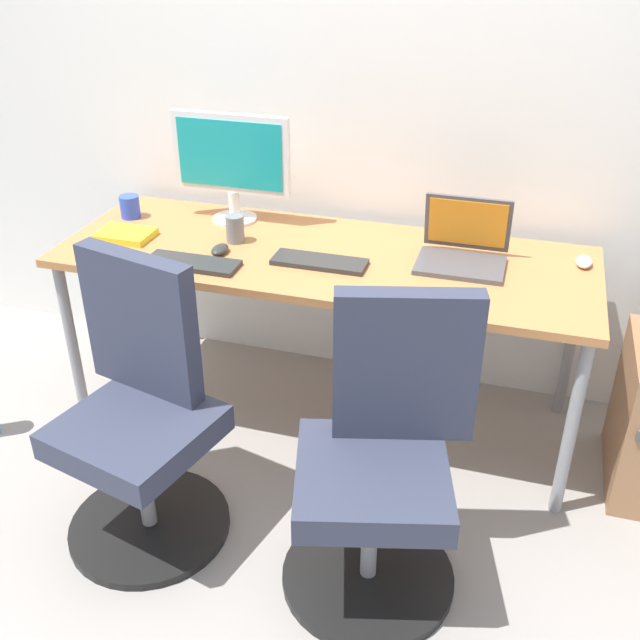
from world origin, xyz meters
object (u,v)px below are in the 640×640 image
at_px(coffee_mug, 130,207).
at_px(open_laptop, 463,248).
at_px(office_chair_right, 382,464).
at_px(office_chair_left, 141,417).
at_px(desktop_monitor, 231,160).

bearing_deg(coffee_mug, open_laptop, -1.86).
bearing_deg(coffee_mug, office_chair_right, -34.07).
relative_size(office_chair_left, open_laptop, 3.03).
relative_size(office_chair_right, desktop_monitor, 1.96).
relative_size(office_chair_left, desktop_monitor, 1.96).
xyz_separation_m(office_chair_left, open_laptop, (0.89, 0.81, 0.36)).
distance_m(office_chair_left, office_chair_right, 0.79).
distance_m(office_chair_right, open_laptop, 0.89).
bearing_deg(office_chair_left, coffee_mug, 118.76).
bearing_deg(coffee_mug, desktop_monitor, 12.73).
bearing_deg(office_chair_right, office_chair_left, 179.98).
relative_size(office_chair_left, coffee_mug, 10.22).
height_order(office_chair_right, open_laptop, open_laptop).
height_order(office_chair_left, office_chair_right, same).
height_order(office_chair_left, open_laptop, open_laptop).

